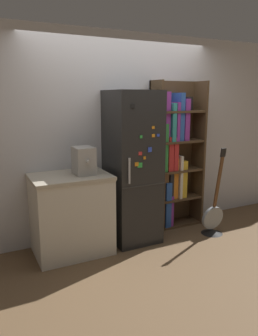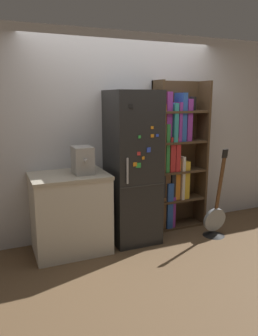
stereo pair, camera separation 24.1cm
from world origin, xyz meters
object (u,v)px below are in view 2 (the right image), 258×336
object	(u,v)px
refrigerator	(132,168)
guitar	(215,223)
bookshelf	(174,159)
espresso_machine	(83,160)

from	to	relation	value
refrigerator	guitar	xyz separation A→B (m)	(1.03, -0.35, -0.77)
bookshelf	espresso_machine	size ratio (longest dim) A/B	6.27
refrigerator	espresso_machine	world-z (taller)	refrigerator
espresso_machine	guitar	size ratio (longest dim) A/B	0.27
refrigerator	bookshelf	bearing A→B (deg)	13.95
refrigerator	guitar	bearing A→B (deg)	-18.58
bookshelf	guitar	size ratio (longest dim) A/B	1.70
guitar	refrigerator	bearing A→B (deg)	161.42
refrigerator	guitar	distance (m)	1.33
refrigerator	espresso_machine	bearing A→B (deg)	-176.08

